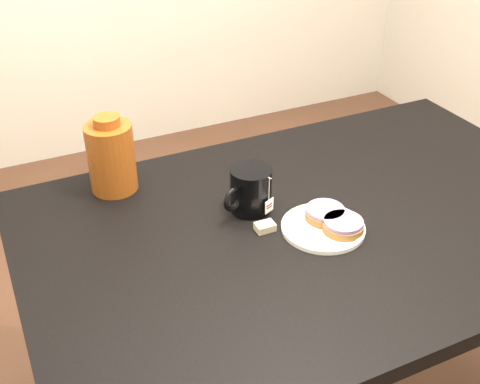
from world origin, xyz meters
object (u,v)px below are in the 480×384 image
at_px(table, 318,245).
at_px(bagel_back, 325,213).
at_px(mug, 250,190).
at_px(bagel_package, 111,156).
at_px(plate, 323,227).
at_px(teabag_pouch, 265,227).
at_px(bagel_front, 343,225).

bearing_deg(table, bagel_back, -90.81).
xyz_separation_m(mug, bagel_package, (-0.27, 0.24, 0.04)).
bearing_deg(plate, teabag_pouch, 155.15).
height_order(bagel_back, bagel_package, bagel_package).
relative_size(table, mug, 8.95).
xyz_separation_m(bagel_back, bagel_package, (-0.41, 0.36, 0.07)).
relative_size(teabag_pouch, bagel_package, 0.22).
bearing_deg(plate, bagel_front, -46.07).
xyz_separation_m(mug, teabag_pouch, (-0.01, -0.09, -0.05)).
distance_m(bagel_front, bagel_package, 0.60).
height_order(plate, bagel_front, bagel_front).
distance_m(table, plate, 0.10).
distance_m(bagel_back, bagel_front, 0.06).
xyz_separation_m(table, bagel_package, (-0.41, 0.34, 0.18)).
relative_size(plate, bagel_back, 1.51).
height_order(bagel_back, teabag_pouch, bagel_back).
relative_size(plate, teabag_pouch, 4.32).
xyz_separation_m(table, plate, (-0.02, -0.04, 0.09)).
bearing_deg(bagel_back, mug, 138.25).
relative_size(table, teabag_pouch, 31.11).
distance_m(bagel_front, mug, 0.24).
bearing_deg(bagel_front, table, 98.03).
height_order(table, teabag_pouch, teabag_pouch).
bearing_deg(bagel_front, plate, 133.93).
xyz_separation_m(table, mug, (-0.14, 0.10, 0.14)).
height_order(plate, teabag_pouch, teabag_pouch).
distance_m(mug, teabag_pouch, 0.10).
bearing_deg(teabag_pouch, bagel_back, -12.08).
relative_size(bagel_front, bagel_package, 0.52).
xyz_separation_m(bagel_front, mug, (-0.15, 0.18, 0.03)).
distance_m(table, bagel_front, 0.13).
height_order(mug, bagel_package, bagel_package).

